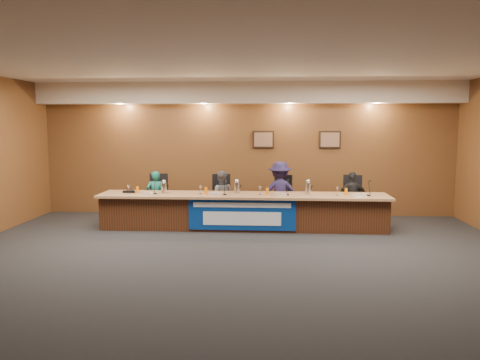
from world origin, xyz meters
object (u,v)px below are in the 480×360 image
Objects in this scene: banner at (242,215)px; office_chair_b at (222,201)px; carafe_right at (308,188)px; panelist_d at (352,198)px; office_chair_a at (157,200)px; carafe_mid at (237,188)px; panelist_c at (280,193)px; speakerphone at (130,191)px; office_chair_d at (352,202)px; panelist_a at (156,196)px; carafe_left at (164,188)px; panelist_b at (221,197)px; office_chair_c at (280,201)px; dais_body at (243,212)px.

banner is 4.58× the size of office_chair_b.
office_chair_b is 2.06m from carafe_right.
office_chair_a is (-4.44, 0.10, -0.11)m from panelist_d.
carafe_mid is at bearing 177.95° from carafe_right.
panelist_c is 4.36× the size of speakerphone.
office_chair_d is at bearing 24.60° from banner.
panelist_a is 0.14m from office_chair_a.
carafe_mid is (1.56, 0.07, 0.01)m from carafe_left.
panelist_d is 4.72× the size of carafe_mid.
panelist_d reaches higher than office_chair_d.
panelist_a reaches higher than carafe_mid.
panelist_b reaches higher than carafe_mid.
carafe_right is (3.06, 0.02, 0.02)m from carafe_left.
carafe_right reaches higher than banner.
office_chair_a is 1.00× the size of office_chair_c.
panelist_c is 2.91× the size of office_chair_b.
panelist_c is 5.41× the size of carafe_right.
office_chair_a is at bearing -7.81° from panelist_c.
carafe_right reaches higher than dais_body.
office_chair_a and office_chair_c have the same top height.
carafe_mid reaches higher than banner.
speakerphone reaches higher than office_chair_d.
panelist_c reaches higher than panelist_d.
panelist_c is at bearing -163.36° from office_chair_d.
office_chair_d is at bearing 15.91° from dais_body.
panelist_d is (2.40, 0.58, 0.24)m from dais_body.
office_chair_a is at bearing -104.76° from panelist_a.
panelist_c is 3.29m from speakerphone.
office_chair_c is (0.79, 0.68, 0.13)m from dais_body.
banner is 2.64m from office_chair_d.
dais_body is 5.14× the size of panelist_a.
panelist_c reaches higher than dais_body.
office_chair_c is 1.61m from office_chair_d.
banner is 2.31m from office_chair_a.
carafe_right is at bearing -2.05° from carafe_mid.
office_chair_d is at bearing -7.27° from office_chair_b.
carafe_left is at bearing 8.20° from panelist_c.
carafe_right is at bearing -0.50° from speakerphone.
office_chair_a is 3.49m from carafe_right.
panelist_c is 6.15× the size of carafe_left.
panelist_c reaches higher than panelist_a.
carafe_mid reaches higher than office_chair_c.
panelist_b is at bearing -5.29° from panelist_d.
carafe_right is (-1.04, -0.70, 0.40)m from office_chair_d.
office_chair_a is at bearing 168.33° from carafe_right.
panelist_b is 1.51m from office_chair_a.
speakerphone reaches higher than office_chair_c.
dais_body is at bearing 90.00° from banner.
banner is 1.23m from office_chair_b.
carafe_right is 0.81× the size of speakerphone.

